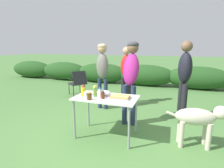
{
  "coord_description": "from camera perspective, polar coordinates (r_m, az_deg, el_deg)",
  "views": [
    {
      "loc": [
        1.07,
        -2.74,
        1.6
      ],
      "look_at": [
        -0.03,
        0.41,
        0.89
      ],
      "focal_mm": 28.0,
      "sensor_mm": 36.0,
      "label": 1
    }
  ],
  "objects": [
    {
      "name": "standing_person_with_beanie",
      "position": [
        4.45,
        -3.13,
        5.24
      ],
      "size": [
        0.33,
        0.25,
        1.68
      ],
      "rotation": [
        0.0,
        0.0,
        -0.06
      ],
      "color": "#232D4C",
      "rests_on": "ground"
    },
    {
      "name": "ground_plane",
      "position": [
        3.35,
        -1.9,
        -16.52
      ],
      "size": [
        60.0,
        60.0,
        0.0
      ],
      "primitive_type": "plane",
      "color": "#4C7A3D"
    },
    {
      "name": "food_tray",
      "position": [
        2.98,
        2.71,
        -4.28
      ],
      "size": [
        0.35,
        0.23,
        0.06
      ],
      "color": "#9E9EA3",
      "rests_on": "folding_table"
    },
    {
      "name": "relish_jar",
      "position": [
        3.09,
        -5.55,
        -2.41
      ],
      "size": [
        0.07,
        0.07,
        0.19
      ],
      "color": "olive",
      "rests_on": "folding_table"
    },
    {
      "name": "paper_cup_stack",
      "position": [
        3.02,
        -8.36,
        -3.62
      ],
      "size": [
        0.08,
        0.08,
        0.11
      ],
      "primitive_type": "cylinder",
      "color": "white",
      "rests_on": "folding_table"
    },
    {
      "name": "camp_chair_green_behind_table",
      "position": [
        5.91,
        -11.11,
        0.74
      ],
      "size": [
        0.75,
        0.72,
        0.83
      ],
      "rotation": [
        0.0,
        0.0,
        0.93
      ],
      "color": "#232328",
      "rests_on": "ground"
    },
    {
      "name": "mayo_bottle",
      "position": [
        3.02,
        -3.89,
        -2.8
      ],
      "size": [
        0.07,
        0.07,
        0.19
      ],
      "color": "silver",
      "rests_on": "folding_table"
    },
    {
      "name": "mixing_bowl",
      "position": [
        3.16,
        -2.38,
        -2.93
      ],
      "size": [
        0.21,
        0.21,
        0.09
      ],
      "primitive_type": "ellipsoid",
      "color": "silver",
      "rests_on": "folding_table"
    },
    {
      "name": "mustard_bottle",
      "position": [
        3.15,
        -9.43,
        -2.16
      ],
      "size": [
        0.07,
        0.07,
        0.21
      ],
      "color": "yellow",
      "rests_on": "folding_table"
    },
    {
      "name": "beer_bottle",
      "position": [
        2.92,
        -7.4,
        -3.74
      ],
      "size": [
        0.08,
        0.08,
        0.15
      ],
      "color": "brown",
      "rests_on": "folding_table"
    },
    {
      "name": "shrub_hedge",
      "position": [
        7.48,
        10.85,
        2.86
      ],
      "size": [
        14.4,
        0.9,
        0.87
      ],
      "color": "#234C1E",
      "rests_on": "ground"
    },
    {
      "name": "standing_person_in_gray_fleece",
      "position": [
        3.62,
        6.23,
        4.13
      ],
      "size": [
        0.33,
        0.49,
        1.72
      ],
      "rotation": [
        0.0,
        0.0,
        -0.0
      ],
      "color": "#232D4C",
      "rests_on": "ground"
    },
    {
      "name": "plate_stack",
      "position": [
        3.29,
        -7.01,
        -2.94
      ],
      "size": [
        0.23,
        0.23,
        0.03
      ],
      "primitive_type": "cylinder",
      "color": "white",
      "rests_on": "folding_table"
    },
    {
      "name": "dog",
      "position": [
        3.17,
        26.54,
        -10.05
      ],
      "size": [
        0.98,
        0.36,
        0.71
      ],
      "rotation": [
        0.0,
        0.0,
        -1.42
      ],
      "color": "beige",
      "rests_on": "ground"
    },
    {
      "name": "standing_person_in_red_jacket",
      "position": [
        4.04,
        22.61,
        3.16
      ],
      "size": [
        0.37,
        0.44,
        1.73
      ],
      "rotation": [
        0.0,
        0.0,
        -1.27
      ],
      "color": "black",
      "rests_on": "ground"
    },
    {
      "name": "standing_person_in_olive_jacket",
      "position": [
        4.86,
        4.69,
        4.55
      ],
      "size": [
        0.38,
        0.3,
        1.6
      ],
      "rotation": [
        0.0,
        0.0,
        -0.19
      ],
      "color": "black",
      "rests_on": "ground"
    },
    {
      "name": "bbq_sauce_bottle",
      "position": [
        2.96,
        -2.99,
        -3.49
      ],
      "size": [
        0.06,
        0.06,
        0.15
      ],
      "color": "#562314",
      "rests_on": "folding_table"
    },
    {
      "name": "folding_table",
      "position": [
        3.09,
        -1.98,
        -5.65
      ],
      "size": [
        1.1,
        0.64,
        0.74
      ],
      "color": "white",
      "rests_on": "ground"
    }
  ]
}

